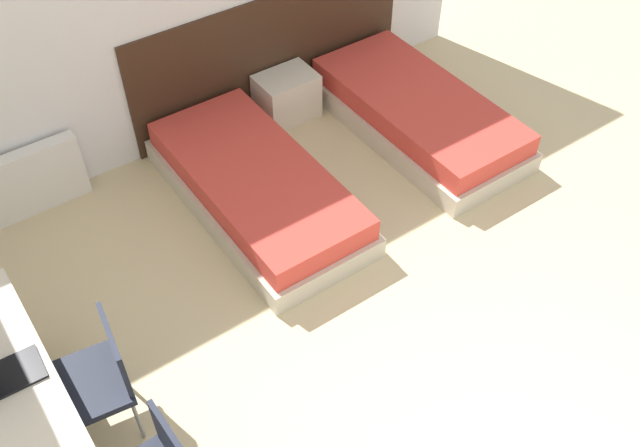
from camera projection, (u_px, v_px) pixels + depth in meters
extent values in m
cube|color=#382316|center=(272.00, 53.00, 6.26)|extent=(2.72, 0.03, 1.09)
cube|color=beige|center=(258.00, 196.00, 5.66)|extent=(0.96, 2.05, 0.19)
cube|color=#CC3D33|center=(256.00, 178.00, 5.52)|extent=(0.88, 1.97, 0.19)
cube|color=beige|center=(416.00, 122.00, 6.32)|extent=(0.96, 2.05, 0.19)
cube|color=#CC3D33|center=(419.00, 104.00, 6.18)|extent=(0.88, 1.97, 0.19)
cube|color=beige|center=(287.00, 96.00, 6.38)|extent=(0.52, 0.38, 0.43)
cube|color=silver|center=(31.00, 181.00, 5.50)|extent=(0.83, 0.12, 0.57)
cube|color=beige|center=(34.00, 447.00, 3.52)|extent=(0.50, 2.45, 0.04)
cube|color=black|center=(85.00, 386.00, 4.09)|extent=(0.54, 0.54, 0.05)
cube|color=black|center=(115.00, 350.00, 4.00)|extent=(0.09, 0.43, 0.38)
cylinder|color=slate|center=(51.00, 393.00, 4.32)|extent=(0.02, 0.02, 0.40)
cylinder|color=slate|center=(138.00, 420.00, 4.19)|extent=(0.02, 0.02, 0.40)
cylinder|color=slate|center=(118.00, 366.00, 4.45)|extent=(0.02, 0.02, 0.40)
cube|color=black|center=(9.00, 375.00, 3.78)|extent=(0.36, 0.25, 0.02)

